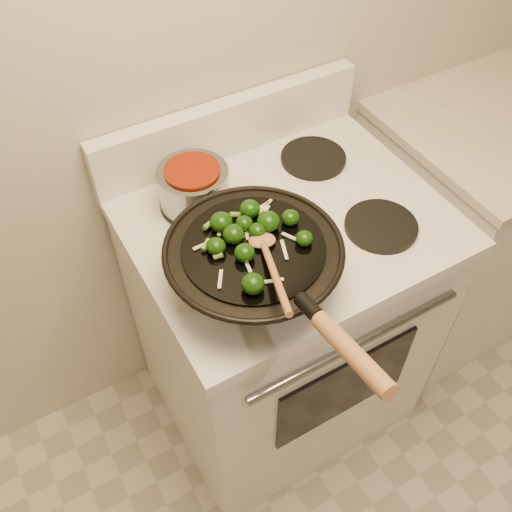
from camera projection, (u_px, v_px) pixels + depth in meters
stove at (280, 318)px, 1.77m from camera, size 0.78×0.67×1.08m
counter_unit at (479, 218)px, 2.08m from camera, size 0.80×0.62×0.91m
wok at (255, 264)px, 1.22m from camera, size 0.39×0.64×0.24m
stirfry at (250, 234)px, 1.19m from camera, size 0.24×0.23×0.04m
wooden_spoon at (269, 259)px, 1.13m from camera, size 0.12×0.26×0.08m
saucepan at (194, 186)px, 1.41m from camera, size 0.18×0.28×0.10m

